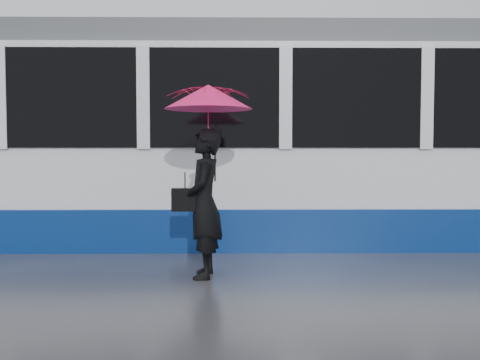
{
  "coord_description": "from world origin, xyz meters",
  "views": [
    {
      "loc": [
        -0.19,
        -6.29,
        1.44
      ],
      "look_at": [
        -0.11,
        0.15,
        1.1
      ],
      "focal_mm": 40.0,
      "sensor_mm": 36.0,
      "label": 1
    }
  ],
  "objects": [
    {
      "name": "rails",
      "position": [
        0.0,
        2.5,
        0.01
      ],
      "size": [
        34.0,
        1.51,
        0.02
      ],
      "color": "#3F3D38",
      "rests_on": "ground"
    },
    {
      "name": "woman",
      "position": [
        -0.52,
        -0.2,
        0.85
      ],
      "size": [
        0.41,
        0.62,
        1.7
      ],
      "primitive_type": "imported",
      "rotation": [
        0.0,
        0.0,
        -1.58
      ],
      "color": "black",
      "rests_on": "ground"
    },
    {
      "name": "umbrella",
      "position": [
        -0.47,
        -0.2,
        1.87
      ],
      "size": [
        1.01,
        1.01,
        1.15
      ],
      "rotation": [
        0.0,
        0.0,
        -0.01
      ],
      "color": "#FF159A",
      "rests_on": "ground"
    },
    {
      "name": "handbag",
      "position": [
        -0.74,
        -0.18,
        0.89
      ],
      "size": [
        0.31,
        0.13,
        0.44
      ],
      "rotation": [
        0.0,
        0.0,
        -0.01
      ],
      "color": "black",
      "rests_on": "ground"
    },
    {
      "name": "tram",
      "position": [
        3.05,
        2.5,
        1.64
      ],
      "size": [
        26.0,
        2.56,
        3.35
      ],
      "color": "white",
      "rests_on": "ground"
    },
    {
      "name": "ground",
      "position": [
        0.0,
        0.0,
        0.0
      ],
      "size": [
        90.0,
        90.0,
        0.0
      ],
      "primitive_type": "plane",
      "color": "#2C2C32",
      "rests_on": "ground"
    }
  ]
}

